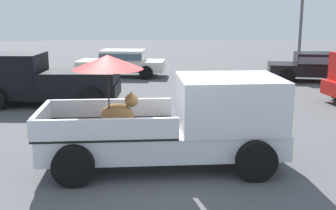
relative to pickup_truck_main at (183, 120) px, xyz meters
name	(u,v)px	position (x,y,z in m)	size (l,w,h in m)	color
ground_plane	(163,165)	(-0.42, 0.01, -0.99)	(80.00, 80.00, 0.00)	#4C4C4F
pickup_truck_main	(183,120)	(0.00, 0.00, 0.00)	(5.05, 2.24, 2.39)	black
pickup_truck_far	(44,80)	(-4.17, 6.46, -0.12)	(4.94, 2.50, 1.80)	black
parked_sedan_near	(317,65)	(7.51, 10.69, -0.25)	(4.59, 2.72, 1.33)	black
parked_sedan_far	(122,62)	(-1.61, 12.89, -0.25)	(4.51, 2.44, 1.33)	black
motel_sign	(302,7)	(7.84, 13.84, 2.42)	(1.40, 0.16, 4.82)	#59595B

